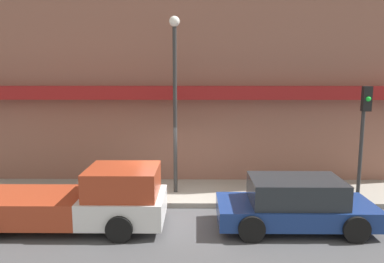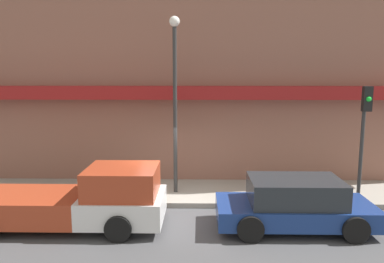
% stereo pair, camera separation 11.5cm
% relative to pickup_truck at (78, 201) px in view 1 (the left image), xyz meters
% --- Properties ---
extents(ground_plane, '(80.00, 80.00, 0.00)m').
position_rel_pickup_truck_xyz_m(ground_plane, '(2.76, 1.50, -0.77)').
color(ground_plane, '#424244').
extents(sidewalk, '(36.00, 2.79, 0.17)m').
position_rel_pickup_truck_xyz_m(sidewalk, '(2.76, 2.90, -0.69)').
color(sidewalk, gray).
rests_on(sidewalk, ground).
extents(building, '(19.80, 3.80, 11.99)m').
position_rel_pickup_truck_xyz_m(building, '(2.75, 5.78, 5.20)').
color(building, brown).
rests_on(building, ground).
extents(pickup_truck, '(5.78, 2.16, 1.75)m').
position_rel_pickup_truck_xyz_m(pickup_truck, '(0.00, 0.00, 0.00)').
color(pickup_truck, silver).
rests_on(pickup_truck, ground).
extents(parked_car, '(4.38, 2.07, 1.45)m').
position_rel_pickup_truck_xyz_m(parked_car, '(6.19, 0.00, -0.06)').
color(parked_car, navy).
rests_on(parked_car, ground).
extents(fire_hydrant, '(0.18, 0.18, 0.65)m').
position_rel_pickup_truck_xyz_m(fire_hydrant, '(-0.26, 2.43, -0.28)').
color(fire_hydrant, yellow).
rests_on(fire_hydrant, sidewalk).
extents(street_lamp, '(0.36, 0.36, 6.09)m').
position_rel_pickup_truck_xyz_m(street_lamp, '(2.64, 2.72, 3.16)').
color(street_lamp, '#2D2D2D').
rests_on(street_lamp, sidewalk).
extents(traffic_light, '(0.28, 0.42, 3.79)m').
position_rel_pickup_truck_xyz_m(traffic_light, '(8.82, 1.89, 2.00)').
color(traffic_light, '#2D2D2D').
rests_on(traffic_light, sidewalk).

